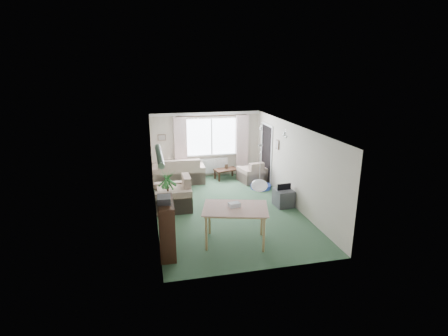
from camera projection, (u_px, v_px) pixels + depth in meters
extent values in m
plane|color=#2E4D34|center=(226.00, 209.00, 10.15)|extent=(6.50, 6.50, 0.00)
cube|color=white|center=(211.00, 137.00, 12.80)|extent=(1.80, 0.03, 1.30)
cube|color=black|center=(212.00, 116.00, 12.50)|extent=(2.60, 0.03, 0.03)
cube|color=beige|center=(181.00, 145.00, 12.52)|extent=(0.45, 0.08, 2.00)
cube|color=beige|center=(242.00, 142.00, 13.01)|extent=(0.45, 0.08, 2.00)
cube|color=white|center=(212.00, 166.00, 13.07)|extent=(1.20, 0.10, 0.55)
cube|color=black|center=(267.00, 154.00, 12.35)|extent=(0.03, 0.95, 2.00)
sphere|color=white|center=(259.00, 186.00, 7.63)|extent=(0.36, 0.36, 0.36)
cylinder|color=#196626|center=(159.00, 155.00, 6.95)|extent=(1.60, 1.60, 0.12)
sphere|color=silver|center=(261.00, 126.00, 10.65)|extent=(0.20, 0.20, 0.20)
sphere|color=silver|center=(286.00, 133.00, 9.59)|extent=(0.20, 0.20, 0.20)
cube|color=brown|center=(162.00, 137.00, 12.40)|extent=(0.28, 0.03, 0.22)
cube|color=brown|center=(277.00, 145.00, 11.26)|extent=(0.03, 0.24, 0.30)
cube|color=#B8A78B|center=(178.00, 170.00, 12.36)|extent=(1.83, 1.01, 0.90)
cube|color=beige|center=(252.00, 171.00, 12.45)|extent=(1.00, 0.96, 0.76)
cube|color=beige|center=(173.00, 193.00, 10.07)|extent=(1.02, 1.08, 0.96)
cube|color=black|center=(226.00, 174.00, 12.81)|extent=(0.92, 0.65, 0.37)
cube|color=#4D3828|center=(226.00, 166.00, 12.78)|extent=(0.12, 0.04, 0.16)
cube|color=black|center=(167.00, 227.00, 7.60)|extent=(0.36, 1.01, 1.23)
cube|color=#313135|center=(164.00, 200.00, 7.32)|extent=(0.31, 0.37, 0.14)
cylinder|color=#276422|center=(168.00, 192.00, 9.69)|extent=(0.64, 0.64, 1.25)
cube|color=tan|center=(235.00, 225.00, 8.11)|extent=(1.57, 1.25, 0.86)
cube|color=white|center=(234.00, 205.00, 8.02)|extent=(0.28, 0.22, 0.12)
cube|color=#36373B|center=(284.00, 198.00, 10.30)|extent=(0.54, 0.59, 0.50)
cylinder|color=navy|center=(261.00, 186.00, 11.83)|extent=(0.71, 0.71, 0.14)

